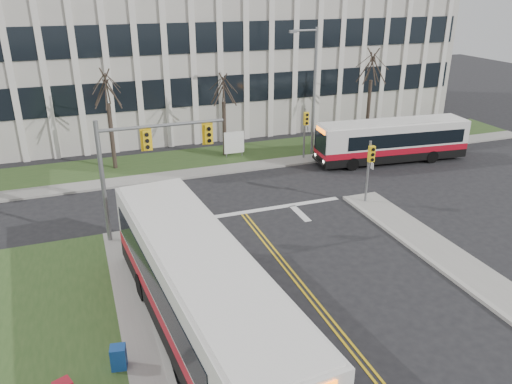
% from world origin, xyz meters
% --- Properties ---
extents(ground, '(120.00, 120.00, 0.00)m').
position_xyz_m(ground, '(0.00, 0.00, 0.00)').
color(ground, black).
rests_on(ground, ground).
extents(sidewalk_cross, '(44.00, 1.60, 0.14)m').
position_xyz_m(sidewalk_cross, '(5.00, 15.20, 0.07)').
color(sidewalk_cross, '#9E9B93').
rests_on(sidewalk_cross, ground).
extents(building_lawn, '(44.00, 5.00, 0.12)m').
position_xyz_m(building_lawn, '(5.00, 18.00, 0.06)').
color(building_lawn, '#2E4B20').
rests_on(building_lawn, ground).
extents(office_building, '(40.00, 16.00, 12.00)m').
position_xyz_m(office_building, '(5.00, 30.00, 6.00)').
color(office_building, beige).
rests_on(office_building, ground).
extents(mast_arm_signal, '(6.11, 0.38, 6.20)m').
position_xyz_m(mast_arm_signal, '(-5.62, 7.16, 4.26)').
color(mast_arm_signal, slate).
rests_on(mast_arm_signal, ground).
extents(signal_pole_near, '(0.34, 0.39, 3.80)m').
position_xyz_m(signal_pole_near, '(7.20, 6.90, 2.50)').
color(signal_pole_near, slate).
rests_on(signal_pole_near, ground).
extents(signal_pole_far, '(0.34, 0.39, 3.80)m').
position_xyz_m(signal_pole_far, '(7.20, 15.40, 2.50)').
color(signal_pole_far, slate).
rests_on(signal_pole_far, ground).
extents(streetlight, '(2.15, 0.25, 9.20)m').
position_xyz_m(streetlight, '(8.03, 16.20, 5.19)').
color(streetlight, slate).
rests_on(streetlight, ground).
extents(directory_sign, '(1.50, 0.12, 2.00)m').
position_xyz_m(directory_sign, '(2.50, 17.50, 1.17)').
color(directory_sign, slate).
rests_on(directory_sign, ground).
extents(tree_left, '(1.80, 1.80, 7.70)m').
position_xyz_m(tree_left, '(-6.00, 18.00, 5.51)').
color(tree_left, '#42352B').
rests_on(tree_left, ground).
extents(tree_mid, '(1.80, 1.80, 6.82)m').
position_xyz_m(tree_mid, '(2.00, 18.20, 4.88)').
color(tree_mid, '#42352B').
rests_on(tree_mid, ground).
extents(tree_right, '(1.80, 1.80, 8.25)m').
position_xyz_m(tree_right, '(14.00, 18.00, 5.91)').
color(tree_right, '#42352B').
rests_on(tree_right, ground).
extents(bus_main, '(4.16, 13.85, 3.64)m').
position_xyz_m(bus_main, '(-4.82, -1.55, 1.82)').
color(bus_main, silver).
rests_on(bus_main, ground).
extents(bus_cross, '(11.11, 3.39, 2.91)m').
position_xyz_m(bus_cross, '(12.89, 12.94, 1.46)').
color(bus_cross, silver).
rests_on(bus_cross, ground).
extents(newspaper_box_blue, '(0.57, 0.53, 0.95)m').
position_xyz_m(newspaper_box_blue, '(-7.80, -2.15, 0.47)').
color(newspaper_box_blue, '#154294').
rests_on(newspaper_box_blue, ground).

